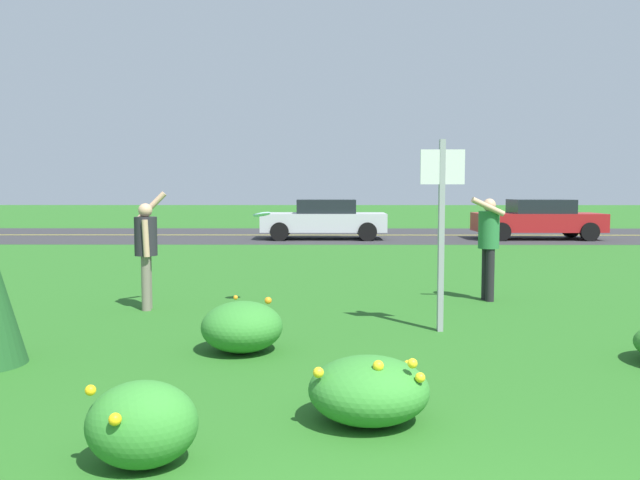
{
  "coord_description": "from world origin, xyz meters",
  "views": [
    {
      "loc": [
        -0.63,
        -2.3,
        1.84
      ],
      "look_at": [
        -0.71,
        8.09,
        1.03
      ],
      "focal_mm": 37.11,
      "sensor_mm": 36.0,
      "label": 1
    }
  ],
  "objects_px": {
    "sign_post_near_path": "(442,216)",
    "person_thrower_dark_shirt": "(146,246)",
    "person_catcher_green_shirt": "(488,239)",
    "car_red_center_left": "(538,219)",
    "frisbee_pale_blue": "(262,214)",
    "car_silver_center_right": "(324,219)"
  },
  "relations": [
    {
      "from": "person_thrower_dark_shirt",
      "to": "sign_post_near_path",
      "type": "bearing_deg",
      "value": -19.62
    },
    {
      "from": "car_red_center_left",
      "to": "frisbee_pale_blue",
      "type": "bearing_deg",
      "value": -122.4
    },
    {
      "from": "car_red_center_left",
      "to": "car_silver_center_right",
      "type": "relative_size",
      "value": 1.0
    },
    {
      "from": "person_catcher_green_shirt",
      "to": "car_red_center_left",
      "type": "xyz_separation_m",
      "value": [
        5.08,
        13.27,
        -0.27
      ]
    },
    {
      "from": "car_silver_center_right",
      "to": "car_red_center_left",
      "type": "bearing_deg",
      "value": 0.0
    },
    {
      "from": "frisbee_pale_blue",
      "to": "car_red_center_left",
      "type": "bearing_deg",
      "value": 57.6
    },
    {
      "from": "person_thrower_dark_shirt",
      "to": "frisbee_pale_blue",
      "type": "bearing_deg",
      "value": 11.25
    },
    {
      "from": "car_red_center_left",
      "to": "car_silver_center_right",
      "type": "bearing_deg",
      "value": 180.0
    },
    {
      "from": "person_thrower_dark_shirt",
      "to": "person_catcher_green_shirt",
      "type": "bearing_deg",
      "value": 9.05
    },
    {
      "from": "car_red_center_left",
      "to": "sign_post_near_path",
      "type": "bearing_deg",
      "value": -111.85
    },
    {
      "from": "sign_post_near_path",
      "to": "person_thrower_dark_shirt",
      "type": "xyz_separation_m",
      "value": [
        -4.21,
        1.5,
        -0.52
      ]
    },
    {
      "from": "person_thrower_dark_shirt",
      "to": "car_red_center_left",
      "type": "xyz_separation_m",
      "value": [
        10.47,
        14.13,
        -0.24
      ]
    },
    {
      "from": "sign_post_near_path",
      "to": "car_red_center_left",
      "type": "xyz_separation_m",
      "value": [
        6.26,
        15.62,
        -0.76
      ]
    },
    {
      "from": "person_catcher_green_shirt",
      "to": "car_red_center_left",
      "type": "bearing_deg",
      "value": 69.05
    },
    {
      "from": "person_thrower_dark_shirt",
      "to": "car_red_center_left",
      "type": "height_order",
      "value": "person_thrower_dark_shirt"
    },
    {
      "from": "car_red_center_left",
      "to": "person_thrower_dark_shirt",
      "type": "bearing_deg",
      "value": -126.55
    },
    {
      "from": "sign_post_near_path",
      "to": "person_thrower_dark_shirt",
      "type": "relative_size",
      "value": 1.37
    },
    {
      "from": "sign_post_near_path",
      "to": "person_thrower_dark_shirt",
      "type": "distance_m",
      "value": 4.5
    },
    {
      "from": "person_catcher_green_shirt",
      "to": "person_thrower_dark_shirt",
      "type": "bearing_deg",
      "value": -170.95
    },
    {
      "from": "person_catcher_green_shirt",
      "to": "frisbee_pale_blue",
      "type": "relative_size",
      "value": 6.11
    },
    {
      "from": "car_red_center_left",
      "to": "person_catcher_green_shirt",
      "type": "bearing_deg",
      "value": -110.95
    },
    {
      "from": "frisbee_pale_blue",
      "to": "car_red_center_left",
      "type": "distance_m",
      "value": 16.34
    }
  ]
}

